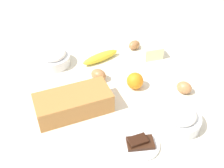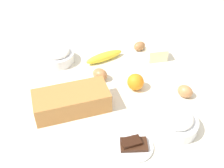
{
  "view_description": "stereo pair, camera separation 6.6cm",
  "coord_description": "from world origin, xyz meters",
  "px_view_note": "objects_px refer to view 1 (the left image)",
  "views": [
    {
      "loc": [
        0.23,
        0.82,
        0.74
      ],
      "look_at": [
        0.0,
        0.0,
        0.04
      ],
      "focal_mm": 43.81,
      "sensor_mm": 36.0,
      "label": 1
    },
    {
      "loc": [
        0.17,
        0.83,
        0.74
      ],
      "look_at": [
        0.0,
        0.0,
        0.04
      ],
      "focal_mm": 43.81,
      "sensor_mm": 36.0,
      "label": 2
    }
  ],
  "objects_px": {
    "egg_beside_bowl": "(99,75)",
    "chocolate_plate": "(140,144)",
    "flour_bowl": "(179,118)",
    "sugar_bowl": "(53,58)",
    "banana": "(101,57)",
    "egg_near_butter": "(184,88)",
    "loaf_pan": "(73,103)",
    "butter_block": "(152,52)",
    "egg_loose": "(134,45)",
    "orange_fruit": "(135,80)"
  },
  "relations": [
    {
      "from": "flour_bowl",
      "to": "egg_beside_bowl",
      "type": "height_order",
      "value": "flour_bowl"
    },
    {
      "from": "egg_loose",
      "to": "chocolate_plate",
      "type": "distance_m",
      "value": 0.61
    },
    {
      "from": "orange_fruit",
      "to": "egg_near_butter",
      "type": "distance_m",
      "value": 0.2
    },
    {
      "from": "sugar_bowl",
      "to": "orange_fruit",
      "type": "height_order",
      "value": "sugar_bowl"
    },
    {
      "from": "loaf_pan",
      "to": "egg_beside_bowl",
      "type": "height_order",
      "value": "loaf_pan"
    },
    {
      "from": "flour_bowl",
      "to": "chocolate_plate",
      "type": "relative_size",
      "value": 1.2
    },
    {
      "from": "butter_block",
      "to": "egg_loose",
      "type": "xyz_separation_m",
      "value": [
        0.06,
        -0.09,
        -0.01
      ]
    },
    {
      "from": "banana",
      "to": "egg_beside_bowl",
      "type": "relative_size",
      "value": 2.74
    },
    {
      "from": "flour_bowl",
      "to": "sugar_bowl",
      "type": "relative_size",
      "value": 1.02
    },
    {
      "from": "sugar_bowl",
      "to": "egg_near_butter",
      "type": "bearing_deg",
      "value": 144.76
    },
    {
      "from": "sugar_bowl",
      "to": "egg_beside_bowl",
      "type": "height_order",
      "value": "sugar_bowl"
    },
    {
      "from": "sugar_bowl",
      "to": "butter_block",
      "type": "height_order",
      "value": "sugar_bowl"
    },
    {
      "from": "sugar_bowl",
      "to": "butter_block",
      "type": "distance_m",
      "value": 0.47
    },
    {
      "from": "sugar_bowl",
      "to": "butter_block",
      "type": "xyz_separation_m",
      "value": [
        -0.46,
        0.07,
        -0.01
      ]
    },
    {
      "from": "egg_beside_bowl",
      "to": "chocolate_plate",
      "type": "bearing_deg",
      "value": 97.09
    },
    {
      "from": "sugar_bowl",
      "to": "chocolate_plate",
      "type": "height_order",
      "value": "sugar_bowl"
    },
    {
      "from": "flour_bowl",
      "to": "egg_near_butter",
      "type": "relative_size",
      "value": 2.46
    },
    {
      "from": "orange_fruit",
      "to": "butter_block",
      "type": "height_order",
      "value": "orange_fruit"
    },
    {
      "from": "flour_bowl",
      "to": "banana",
      "type": "height_order",
      "value": "flour_bowl"
    },
    {
      "from": "butter_block",
      "to": "egg_beside_bowl",
      "type": "xyz_separation_m",
      "value": [
        0.29,
        0.1,
        -0.0
      ]
    },
    {
      "from": "orange_fruit",
      "to": "egg_loose",
      "type": "height_order",
      "value": "orange_fruit"
    },
    {
      "from": "chocolate_plate",
      "to": "banana",
      "type": "bearing_deg",
      "value": -89.53
    },
    {
      "from": "sugar_bowl",
      "to": "orange_fruit",
      "type": "relative_size",
      "value": 2.18
    },
    {
      "from": "loaf_pan",
      "to": "flour_bowl",
      "type": "height_order",
      "value": "loaf_pan"
    },
    {
      "from": "orange_fruit",
      "to": "egg_near_butter",
      "type": "height_order",
      "value": "orange_fruit"
    },
    {
      "from": "butter_block",
      "to": "egg_near_butter",
      "type": "height_order",
      "value": "butter_block"
    },
    {
      "from": "egg_near_butter",
      "to": "sugar_bowl",
      "type": "bearing_deg",
      "value": -35.24
    },
    {
      "from": "flour_bowl",
      "to": "egg_near_butter",
      "type": "height_order",
      "value": "flour_bowl"
    },
    {
      "from": "loaf_pan",
      "to": "sugar_bowl",
      "type": "distance_m",
      "value": 0.33
    },
    {
      "from": "loaf_pan",
      "to": "sugar_bowl",
      "type": "xyz_separation_m",
      "value": [
        0.04,
        -0.33,
        -0.01
      ]
    },
    {
      "from": "chocolate_plate",
      "to": "flour_bowl",
      "type": "bearing_deg",
      "value": -162.63
    },
    {
      "from": "egg_near_butter",
      "to": "egg_loose",
      "type": "distance_m",
      "value": 0.38
    },
    {
      "from": "flour_bowl",
      "to": "egg_loose",
      "type": "xyz_separation_m",
      "value": [
        -0.02,
        -0.53,
        -0.01
      ]
    },
    {
      "from": "loaf_pan",
      "to": "egg_beside_bowl",
      "type": "xyz_separation_m",
      "value": [
        -0.13,
        -0.16,
        -0.02
      ]
    },
    {
      "from": "egg_near_butter",
      "to": "egg_beside_bowl",
      "type": "xyz_separation_m",
      "value": [
        0.32,
        -0.17,
        0.0
      ]
    },
    {
      "from": "loaf_pan",
      "to": "banana",
      "type": "height_order",
      "value": "loaf_pan"
    },
    {
      "from": "loaf_pan",
      "to": "sugar_bowl",
      "type": "relative_size",
      "value": 1.93
    },
    {
      "from": "banana",
      "to": "flour_bowl",
      "type": "bearing_deg",
      "value": 109.88
    },
    {
      "from": "egg_near_butter",
      "to": "chocolate_plate",
      "type": "distance_m",
      "value": 0.34
    },
    {
      "from": "loaf_pan",
      "to": "chocolate_plate",
      "type": "height_order",
      "value": "loaf_pan"
    },
    {
      "from": "loaf_pan",
      "to": "chocolate_plate",
      "type": "distance_m",
      "value": 0.29
    },
    {
      "from": "egg_beside_bowl",
      "to": "egg_loose",
      "type": "xyz_separation_m",
      "value": [
        -0.23,
        -0.19,
        -0.0
      ]
    },
    {
      "from": "egg_loose",
      "to": "egg_near_butter",
      "type": "bearing_deg",
      "value": 102.84
    },
    {
      "from": "banana",
      "to": "egg_near_butter",
      "type": "distance_m",
      "value": 0.42
    },
    {
      "from": "butter_block",
      "to": "egg_loose",
      "type": "bearing_deg",
      "value": -59.02
    },
    {
      "from": "flour_bowl",
      "to": "orange_fruit",
      "type": "distance_m",
      "value": 0.26
    },
    {
      "from": "banana",
      "to": "egg_near_butter",
      "type": "relative_size",
      "value": 3.0
    },
    {
      "from": "banana",
      "to": "butter_block",
      "type": "distance_m",
      "value": 0.25
    },
    {
      "from": "loaf_pan",
      "to": "banana",
      "type": "relative_size",
      "value": 1.54
    },
    {
      "from": "loaf_pan",
      "to": "butter_block",
      "type": "relative_size",
      "value": 3.25
    }
  ]
}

